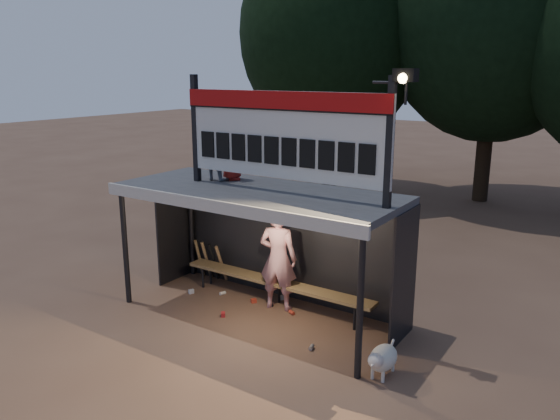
# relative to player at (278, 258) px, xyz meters

# --- Properties ---
(ground) EXTENTS (80.00, 80.00, 0.00)m
(ground) POSITION_rel_player_xyz_m (-0.13, -0.45, -0.97)
(ground) COLOR brown
(ground) RESTS_ON ground
(player) EXTENTS (0.80, 0.62, 1.94)m
(player) POSITION_rel_player_xyz_m (0.00, 0.00, 0.00)
(player) COLOR silver
(player) RESTS_ON ground
(child_a) EXTENTS (0.54, 0.43, 1.06)m
(child_a) POSITION_rel_player_xyz_m (-1.25, -0.19, 1.88)
(child_a) COLOR gray
(child_a) RESTS_ON dugout_shelter
(child_b) EXTENTS (0.60, 0.60, 1.05)m
(child_b) POSITION_rel_player_xyz_m (-1.03, 0.01, 1.87)
(child_b) COLOR #AA211A
(child_b) RESTS_ON dugout_shelter
(dugout_shelter) EXTENTS (5.10, 2.08, 2.32)m
(dugout_shelter) POSITION_rel_player_xyz_m (-0.13, -0.20, 0.87)
(dugout_shelter) COLOR #3E3E40
(dugout_shelter) RESTS_ON ground
(scoreboard_assembly) EXTENTS (4.10, 0.27, 1.99)m
(scoreboard_assembly) POSITION_rel_player_xyz_m (0.43, -0.46, 2.35)
(scoreboard_assembly) COLOR black
(scoreboard_assembly) RESTS_ON dugout_shelter
(bench) EXTENTS (4.00, 0.35, 0.48)m
(bench) POSITION_rel_player_xyz_m (-0.13, 0.10, -0.54)
(bench) COLOR olive
(bench) RESTS_ON ground
(tree_left) EXTENTS (6.46, 6.46, 9.27)m
(tree_left) POSITION_rel_player_xyz_m (-4.13, 9.55, 4.54)
(tree_left) COLOR #301F15
(tree_left) RESTS_ON ground
(tree_mid) EXTENTS (7.22, 7.22, 10.36)m
(tree_mid) POSITION_rel_player_xyz_m (0.87, 11.05, 5.19)
(tree_mid) COLOR black
(tree_mid) RESTS_ON ground
(dog) EXTENTS (0.36, 0.81, 0.49)m
(dog) POSITION_rel_player_xyz_m (2.54, -1.12, -0.69)
(dog) COLOR silver
(dog) RESTS_ON ground
(bats) EXTENTS (0.68, 0.35, 0.84)m
(bats) POSITION_rel_player_xyz_m (-1.96, 0.37, -0.54)
(bats) COLOR olive
(bats) RESTS_ON ground
(litter) EXTENTS (3.22, 1.50, 0.08)m
(litter) POSITION_rel_player_xyz_m (-0.40, -0.31, -0.93)
(litter) COLOR #AD1D1E
(litter) RESTS_ON ground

